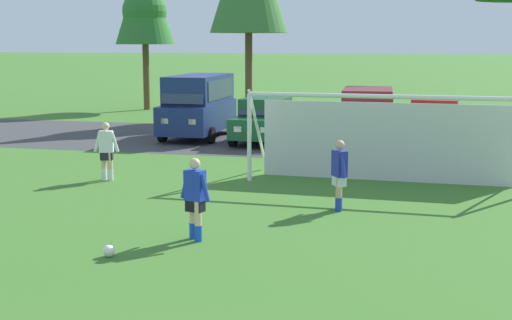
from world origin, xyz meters
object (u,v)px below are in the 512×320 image
(player_midfield_center, at_px, (106,151))
(parked_car_slot_left, at_px, (265,120))
(soccer_ball, at_px, (109,251))
(parked_car_slot_center_left, at_px, (367,117))
(parked_car_slot_far_left, at_px, (199,104))
(player_striker_near, at_px, (195,199))
(player_winger_left, at_px, (339,175))
(parked_car_slot_center, at_px, (434,121))
(soccer_goal, at_px, (385,136))

(player_midfield_center, relative_size, parked_car_slot_left, 0.39)
(soccer_ball, distance_m, parked_car_slot_center_left, 14.90)
(parked_car_slot_far_left, relative_size, parked_car_slot_left, 1.14)
(player_striker_near, height_order, parked_car_slot_left, parked_car_slot_left)
(player_winger_left, bearing_deg, parked_car_slot_center, 79.18)
(player_midfield_center, bearing_deg, parked_car_slot_center_left, 50.36)
(soccer_goal, height_order, parked_car_slot_center, soccer_goal)
(player_striker_near, bearing_deg, parked_car_slot_left, 97.23)
(soccer_goal, xyz_separation_m, player_midfield_center, (-7.59, -1.57, -0.47))
(soccer_ball, xyz_separation_m, player_midfield_center, (-3.16, 6.53, 0.71))
(player_winger_left, height_order, parked_car_slot_center, parked_car_slot_center)
(soccer_ball, height_order, parked_car_slot_center, parked_car_slot_center)
(player_striker_near, distance_m, parked_car_slot_center, 15.43)
(parked_car_slot_left, distance_m, parked_car_slot_center, 6.48)
(soccer_ball, xyz_separation_m, parked_car_slot_far_left, (-3.46, 15.60, 1.23))
(player_midfield_center, xyz_separation_m, parked_car_slot_left, (2.63, 8.36, 0.05))
(player_winger_left, relative_size, parked_car_slot_far_left, 0.34)
(player_striker_near, xyz_separation_m, parked_car_slot_center, (4.65, 14.71, 0.05))
(soccer_goal, distance_m, parked_car_slot_left, 8.41)
(player_midfield_center, bearing_deg, parked_car_slot_center, 46.87)
(parked_car_slot_left, height_order, parked_car_slot_center_left, parked_car_slot_center_left)
(parked_car_slot_center, bearing_deg, parked_car_slot_left, -168.97)
(parked_car_slot_center, bearing_deg, soccer_goal, -99.93)
(player_striker_near, bearing_deg, player_midfield_center, 130.37)
(soccer_goal, bearing_deg, player_striker_near, -115.91)
(parked_car_slot_far_left, xyz_separation_m, parked_car_slot_center, (9.29, 0.53, -0.47))
(soccer_goal, distance_m, parked_car_slot_center_left, 6.45)
(soccer_ball, bearing_deg, soccer_goal, 61.34)
(parked_car_slot_left, bearing_deg, soccer_ball, -87.97)
(soccer_ball, distance_m, parked_car_slot_center, 17.17)
(soccer_goal, relative_size, parked_car_slot_far_left, 1.55)
(player_midfield_center, distance_m, parked_car_slot_far_left, 9.10)
(soccer_ball, xyz_separation_m, parked_car_slot_center, (5.83, 16.13, 0.77))
(soccer_ball, bearing_deg, parked_car_slot_far_left, 102.51)
(soccer_goal, bearing_deg, player_midfield_center, -168.28)
(soccer_ball, bearing_deg, player_striker_near, 50.22)
(parked_car_slot_far_left, bearing_deg, soccer_goal, -43.56)
(parked_car_slot_far_left, bearing_deg, soccer_ball, -77.49)
(soccer_ball, relative_size, parked_car_slot_center, 0.05)
(parked_car_slot_left, relative_size, parked_car_slot_center, 0.98)
(player_midfield_center, bearing_deg, player_striker_near, -49.63)
(player_midfield_center, bearing_deg, player_winger_left, -16.33)
(player_striker_near, xyz_separation_m, player_winger_left, (2.44, 3.12, 0.00))
(soccer_ball, xyz_separation_m, parked_car_slot_center_left, (3.42, 14.47, 1.00))
(soccer_goal, bearing_deg, player_winger_left, -102.80)
(player_midfield_center, distance_m, parked_car_slot_center_left, 10.32)
(parked_car_slot_center, bearing_deg, player_winger_left, -100.82)
(parked_car_slot_center_left, relative_size, parked_car_slot_center, 1.09)
(parked_car_slot_center, bearing_deg, player_striker_near, -107.55)
(parked_car_slot_far_left, bearing_deg, parked_car_slot_center_left, -9.35)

